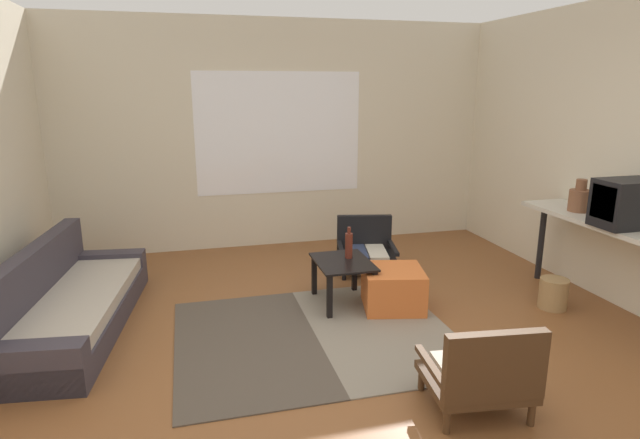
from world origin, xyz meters
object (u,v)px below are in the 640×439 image
object	(u,v)px
console_shelf	(609,230)
armchair_striped_foreground	(482,374)
coffee_table	(343,270)
armchair_by_window	(366,247)
clay_vase	(580,199)
glass_bottle	(349,245)
couch	(67,305)
crt_television	(630,203)
ottoman_orange	(393,289)
wicker_basket	(553,293)

from	to	relation	value
console_shelf	armchair_striped_foreground	bearing A→B (deg)	-149.52
coffee_table	armchair_by_window	world-z (taller)	armchair_by_window
clay_vase	armchair_striped_foreground	bearing A→B (deg)	-141.40
coffee_table	glass_bottle	size ratio (longest dim) A/B	2.14
armchair_striped_foreground	console_shelf	xyz separation A→B (m)	(1.84, 1.08, 0.47)
armchair_by_window	console_shelf	world-z (taller)	console_shelf
armchair_striped_foreground	glass_bottle	bearing A→B (deg)	97.24
coffee_table	glass_bottle	world-z (taller)	glass_bottle
couch	clay_vase	distance (m)	4.54
couch	armchair_striped_foreground	bearing A→B (deg)	-35.47
armchair_striped_foreground	crt_television	xyz separation A→B (m)	(1.83, 0.91, 0.74)
armchair_striped_foreground	ottoman_orange	size ratio (longest dim) A/B	1.28
ottoman_orange	console_shelf	world-z (taller)	console_shelf
couch	crt_television	size ratio (longest dim) A/B	4.09
armchair_by_window	clay_vase	distance (m)	2.12
armchair_by_window	armchair_striped_foreground	xyz separation A→B (m)	(-0.20, -2.62, 0.03)
ottoman_orange	glass_bottle	distance (m)	0.55
couch	coffee_table	distance (m)	2.32
armchair_by_window	console_shelf	size ratio (longest dim) A/B	0.39
coffee_table	crt_television	world-z (taller)	crt_television
ottoman_orange	wicker_basket	xyz separation A→B (m)	(1.39, -0.36, -0.05)
couch	armchair_by_window	distance (m)	2.92
armchair_striped_foreground	clay_vase	distance (m)	2.44
console_shelf	glass_bottle	bearing A→B (deg)	159.19
couch	wicker_basket	bearing A→B (deg)	-8.82
console_shelf	wicker_basket	bearing A→B (deg)	156.62
armchair_by_window	glass_bottle	xyz separation A→B (m)	(-0.43, -0.75, 0.29)
coffee_table	wicker_basket	world-z (taller)	coffee_table
glass_bottle	wicker_basket	xyz separation A→B (m)	(1.72, -0.63, -0.40)
console_shelf	clay_vase	world-z (taller)	clay_vase
console_shelf	wicker_basket	distance (m)	0.72
armchair_by_window	crt_television	world-z (taller)	crt_television
console_shelf	wicker_basket	size ratio (longest dim) A/B	6.57
ottoman_orange	crt_television	distance (m)	2.05
coffee_table	glass_bottle	bearing A→B (deg)	43.78
armchair_striped_foreground	glass_bottle	size ratio (longest dim) A/B	2.26
armchair_by_window	armchair_striped_foreground	world-z (taller)	armchair_striped_foreground
couch	glass_bottle	bearing A→B (deg)	-0.08
coffee_table	armchair_striped_foreground	size ratio (longest dim) A/B	0.95
couch	armchair_by_window	size ratio (longest dim) A/B	3.08
coffee_table	armchair_by_window	size ratio (longest dim) A/B	0.89
armchair_striped_foreground	clay_vase	xyz separation A→B (m)	(1.84, 1.47, 0.66)
clay_vase	glass_bottle	world-z (taller)	clay_vase
wicker_basket	armchair_striped_foreground	bearing A→B (deg)	-140.13
armchair_by_window	console_shelf	distance (m)	2.30
couch	armchair_striped_foreground	xyz separation A→B (m)	(2.63, -1.87, 0.06)
armchair_by_window	clay_vase	xyz separation A→B (m)	(1.64, -1.15, 0.68)
coffee_table	ottoman_orange	xyz separation A→B (m)	(0.41, -0.20, -0.15)
couch	wicker_basket	xyz separation A→B (m)	(4.11, -0.64, -0.07)
armchair_striped_foreground	clay_vase	bearing A→B (deg)	38.60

